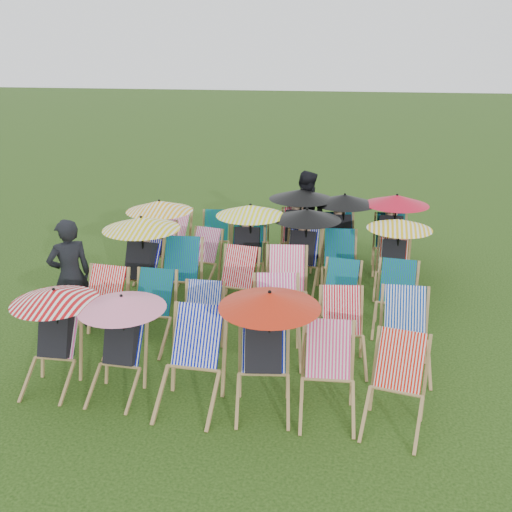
% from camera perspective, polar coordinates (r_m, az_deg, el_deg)
% --- Properties ---
extents(ground, '(100.00, 100.00, 0.00)m').
position_cam_1_polar(ground, '(8.51, -0.03, -6.14)').
color(ground, black).
rests_on(ground, ground).
extents(deckchair_0, '(0.99, 1.04, 1.18)m').
position_cam_1_polar(deckchair_0, '(7.04, -19.69, -7.62)').
color(deckchair_0, '#997A47').
rests_on(deckchair_0, ground).
extents(deckchair_1, '(0.99, 1.02, 1.17)m').
position_cam_1_polar(deckchair_1, '(6.68, -13.58, -8.53)').
color(deckchair_1, '#997A47').
rests_on(deckchair_1, ground).
extents(deckchair_2, '(0.69, 0.95, 1.02)m').
position_cam_1_polar(deckchair_2, '(6.38, -6.56, -10.62)').
color(deckchair_2, '#997A47').
rests_on(deckchair_2, ground).
extents(deckchair_3, '(1.11, 1.20, 1.31)m').
position_cam_1_polar(deckchair_3, '(6.25, 0.91, -9.25)').
color(deckchair_3, '#997A47').
rests_on(deckchair_3, ground).
extents(deckchair_4, '(0.69, 0.91, 0.93)m').
position_cam_1_polar(deckchair_4, '(6.25, 7.21, -11.79)').
color(deckchair_4, '#997A47').
rests_on(deckchair_4, ground).
extents(deckchair_5, '(0.75, 0.94, 0.92)m').
position_cam_1_polar(deckchair_5, '(6.20, 13.81, -12.63)').
color(deckchair_5, '#997A47').
rests_on(deckchair_5, ground).
extents(deckchair_6, '(0.70, 0.93, 0.97)m').
position_cam_1_polar(deckchair_6, '(7.89, -15.63, -5.24)').
color(deckchair_6, '#997A47').
rests_on(deckchair_6, ground).
extents(deckchair_7, '(0.62, 0.86, 0.93)m').
position_cam_1_polar(deckchair_7, '(7.74, -10.69, -5.49)').
color(deckchair_7, '#997A47').
rests_on(deckchair_7, ground).
extents(deckchair_8, '(0.60, 0.82, 0.87)m').
position_cam_1_polar(deckchair_8, '(7.43, -5.69, -6.61)').
color(deckchair_8, '#997A47').
rests_on(deckchair_8, ground).
extents(deckchair_9, '(0.81, 1.01, 0.98)m').
position_cam_1_polar(deckchair_9, '(7.29, 2.10, -6.54)').
color(deckchair_9, '#997A47').
rests_on(deckchair_9, ground).
extents(deckchair_10, '(0.71, 0.91, 0.91)m').
position_cam_1_polar(deckchair_10, '(7.20, 8.68, -7.47)').
color(deckchair_10, '#997A47').
rests_on(deckchair_10, ground).
extents(deckchair_11, '(0.67, 0.91, 0.96)m').
position_cam_1_polar(deckchair_11, '(7.22, 14.76, -7.64)').
color(deckchair_11, '#997A47').
rests_on(deckchair_11, ground).
extents(deckchair_12, '(1.17, 1.23, 1.38)m').
position_cam_1_polar(deckchair_12, '(8.84, -11.75, -0.42)').
color(deckchair_12, '#997A47').
rests_on(deckchair_12, ground).
extents(deckchair_13, '(0.75, 0.99, 1.02)m').
position_cam_1_polar(deckchair_13, '(8.68, -7.81, -2.13)').
color(deckchair_13, '#997A47').
rests_on(deckchair_13, ground).
extents(deckchair_14, '(0.71, 0.92, 0.94)m').
position_cam_1_polar(deckchair_14, '(8.48, -2.22, -2.80)').
color(deckchair_14, '#997A47').
rests_on(deckchair_14, ground).
extents(deckchair_15, '(0.77, 0.99, 1.00)m').
position_cam_1_polar(deckchair_15, '(8.28, 3.05, -3.13)').
color(deckchair_15, '#997A47').
rests_on(deckchair_15, ground).
extents(deckchair_16, '(0.67, 0.86, 0.87)m').
position_cam_1_polar(deckchair_16, '(8.23, 8.25, -3.97)').
color(deckchair_16, '#997A47').
rests_on(deckchair_16, ground).
extents(deckchair_17, '(0.67, 0.89, 0.92)m').
position_cam_1_polar(deckchair_17, '(8.21, 13.82, -4.25)').
color(deckchair_17, '#997A47').
rests_on(deckchair_17, ground).
extents(deckchair_18, '(1.13, 1.19, 1.34)m').
position_cam_1_polar(deckchair_18, '(9.89, -9.89, 1.77)').
color(deckchair_18, '#997A47').
rests_on(deckchair_18, ground).
extents(deckchair_19, '(0.71, 0.89, 0.87)m').
position_cam_1_polar(deckchair_19, '(9.64, -5.63, -0.24)').
color(deckchair_19, '#997A47').
rests_on(deckchair_19, ground).
extents(deckchair_20, '(1.14, 1.21, 1.35)m').
position_cam_1_polar(deckchair_20, '(9.44, -0.88, 1.22)').
color(deckchair_20, '#997A47').
rests_on(deckchair_20, ground).
extents(deckchair_21, '(1.12, 1.17, 1.33)m').
position_cam_1_polar(deckchair_21, '(9.34, 4.65, 0.85)').
color(deckchair_21, '#997A47').
rests_on(deckchair_21, ground).
extents(deckchair_22, '(0.70, 0.92, 0.94)m').
position_cam_1_polar(deckchair_22, '(9.35, 8.36, -0.77)').
color(deckchair_22, '#997A47').
rests_on(deckchair_22, ground).
extents(deckchair_23, '(1.03, 1.08, 1.23)m').
position_cam_1_polar(deckchair_23, '(9.37, 13.68, 0.06)').
color(deckchair_23, '#997A47').
rests_on(deckchair_23, ground).
extents(deckchair_24, '(0.73, 0.92, 0.91)m').
position_cam_1_polar(deckchair_24, '(10.89, -8.52, 2.13)').
color(deckchair_24, '#997A47').
rests_on(deckchair_24, ground).
extents(deckchair_25, '(0.66, 0.86, 0.87)m').
position_cam_1_polar(deckchair_25, '(10.70, -4.16, 1.87)').
color(deckchair_25, '#997A47').
rests_on(deckchair_25, ground).
extents(deckchair_26, '(0.67, 0.86, 0.86)m').
position_cam_1_polar(deckchair_26, '(10.63, -0.18, 1.77)').
color(deckchair_26, '#997A47').
rests_on(deckchair_26, ground).
extents(deckchair_27, '(1.17, 1.23, 1.38)m').
position_cam_1_polar(deckchair_27, '(10.41, 4.19, 3.06)').
color(deckchair_27, '#997A47').
rests_on(deckchair_27, ground).
extents(deckchair_28, '(1.12, 1.21, 1.33)m').
position_cam_1_polar(deckchair_28, '(10.35, 8.54, 2.61)').
color(deckchair_28, '#997A47').
rests_on(deckchair_28, ground).
extents(deckchair_29, '(1.13, 1.17, 1.34)m').
position_cam_1_polar(deckchair_29, '(10.41, 13.43, 2.44)').
color(deckchair_29, '#997A47').
rests_on(deckchair_29, ground).
extents(person_left, '(0.70, 0.69, 1.62)m').
position_cam_1_polar(person_left, '(8.26, -18.07, -1.89)').
color(person_left, black).
rests_on(person_left, ground).
extents(person_rear, '(0.98, 0.88, 1.65)m').
position_cam_1_polar(person_rear, '(10.84, 4.96, 4.23)').
color(person_rear, black).
rests_on(person_rear, ground).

